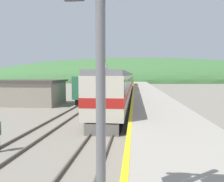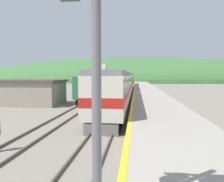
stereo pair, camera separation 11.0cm
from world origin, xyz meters
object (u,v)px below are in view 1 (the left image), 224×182
at_px(express_train_lead_car, 116,89).
at_px(carriage_third, 128,80).
at_px(siding_train, 101,85).
at_px(signal_mast_main, 100,26).
at_px(carriage_second, 125,82).

relative_size(express_train_lead_car, carriage_third, 1.13).
bearing_deg(siding_train, signal_mast_main, -81.20).
bearing_deg(carriage_third, siding_train, -99.59).
distance_m(siding_train, signal_mast_main, 36.89).
xyz_separation_m(express_train_lead_car, signal_mast_main, (1.42, -19.65, 2.55)).
xyz_separation_m(carriage_third, siding_train, (-4.21, -24.90, -0.39)).
bearing_deg(siding_train, carriage_second, 48.97).
relative_size(carriage_second, signal_mast_main, 2.59).
height_order(carriage_third, siding_train, carriage_third).
height_order(express_train_lead_car, siding_train, express_train_lead_car).
bearing_deg(signal_mast_main, carriage_third, 91.33).
xyz_separation_m(carriage_second, siding_train, (-4.21, -4.84, -0.39)).
bearing_deg(carriage_third, signal_mast_main, -88.67).
relative_size(express_train_lead_car, signal_mast_main, 2.91).
xyz_separation_m(carriage_second, carriage_third, (0.00, 20.07, 0.00)).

